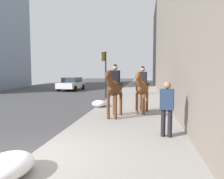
# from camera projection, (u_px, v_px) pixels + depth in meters

# --- Properties ---
(sidewalk_slab) EXTENTS (120.00, 4.06, 0.12)m
(sidewalk_slab) POSITION_uv_depth(u_px,v_px,m) (112.00, 165.00, 4.90)
(sidewalk_slab) COLOR gray
(sidewalk_slab) RESTS_ON ground
(mounted_horse_near) EXTENTS (2.15, 0.76, 2.34)m
(mounted_horse_near) POSITION_uv_depth(u_px,v_px,m) (114.00, 87.00, 9.54)
(mounted_horse_near) COLOR #4C2B16
(mounted_horse_near) RESTS_ON sidewalk_slab
(mounted_horse_far) EXTENTS (2.14, 0.81, 2.27)m
(mounted_horse_far) POSITION_uv_depth(u_px,v_px,m) (142.00, 87.00, 10.55)
(mounted_horse_far) COLOR brown
(mounted_horse_far) RESTS_ON sidewalk_slab
(pedestrian_greeting) EXTENTS (0.33, 0.44, 1.70)m
(pedestrian_greeting) POSITION_uv_depth(u_px,v_px,m) (167.00, 105.00, 6.71)
(pedestrian_greeting) COLOR black
(pedestrian_greeting) RESTS_ON sidewalk_slab
(car_near_lane) EXTENTS (4.36, 2.15, 1.44)m
(car_near_lane) POSITION_uv_depth(u_px,v_px,m) (72.00, 84.00, 24.42)
(car_near_lane) COLOR silver
(car_near_lane) RESTS_ON ground
(traffic_light_near_curb) EXTENTS (0.20, 0.44, 3.69)m
(traffic_light_near_curb) POSITION_uv_depth(u_px,v_px,m) (105.00, 67.00, 17.49)
(traffic_light_near_curb) COLOR black
(traffic_light_near_curb) RESTS_ON ground
(snow_pile_near) EXTENTS (1.23, 0.95, 0.43)m
(snow_pile_near) POSITION_uv_depth(u_px,v_px,m) (6.00, 166.00, 4.19)
(snow_pile_near) COLOR white
(snow_pile_near) RESTS_ON sidewalk_slab
(snow_pile_far) EXTENTS (1.05, 0.81, 0.36)m
(snow_pile_far) POSITION_uv_depth(u_px,v_px,m) (99.00, 103.00, 12.53)
(snow_pile_far) COLOR white
(snow_pile_far) RESTS_ON sidewalk_slab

